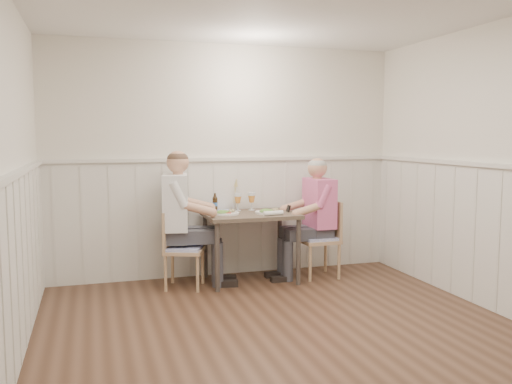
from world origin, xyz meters
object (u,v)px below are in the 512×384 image
(dining_table, at_px, (251,222))
(beer_bottle, at_px, (215,203))
(chair_left, at_px, (180,246))
(chair_right, at_px, (323,236))
(man_in_pink, at_px, (316,226))
(grass_vase, at_px, (234,195))
(diner_cream, at_px, (180,229))

(dining_table, height_order, beer_bottle, beer_bottle)
(chair_left, distance_m, beer_bottle, 0.67)
(dining_table, distance_m, chair_right, 0.85)
(man_in_pink, height_order, beer_bottle, man_in_pink)
(grass_vase, bearing_deg, chair_right, -21.02)
(dining_table, bearing_deg, chair_left, -177.77)
(man_in_pink, relative_size, grass_vase, 3.68)
(man_in_pink, distance_m, grass_vase, 0.98)
(dining_table, distance_m, diner_cream, 0.76)
(chair_right, bearing_deg, chair_left, 179.34)
(man_in_pink, bearing_deg, diner_cream, 177.40)
(dining_table, distance_m, beer_bottle, 0.47)
(chair_left, xyz_separation_m, man_in_pink, (1.54, 0.01, 0.13))
(diner_cream, bearing_deg, grass_vase, 21.96)
(beer_bottle, bearing_deg, chair_right, -15.30)
(chair_left, relative_size, diner_cream, 0.56)
(chair_left, bearing_deg, dining_table, 2.23)
(diner_cream, bearing_deg, chair_right, -3.36)
(dining_table, distance_m, grass_vase, 0.42)
(beer_bottle, bearing_deg, chair_left, -146.32)
(diner_cream, bearing_deg, chair_left, -104.44)
(chair_left, height_order, man_in_pink, man_in_pink)
(dining_table, distance_m, man_in_pink, 0.76)
(chair_right, bearing_deg, diner_cream, 176.64)
(dining_table, relative_size, beer_bottle, 4.91)
(grass_vase, bearing_deg, diner_cream, -158.04)
(chair_right, height_order, grass_vase, grass_vase)
(dining_table, height_order, chair_right, chair_right)
(man_in_pink, height_order, grass_vase, man_in_pink)
(chair_right, bearing_deg, dining_table, 176.62)
(man_in_pink, bearing_deg, grass_vase, 158.68)
(beer_bottle, bearing_deg, man_in_pink, -15.13)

